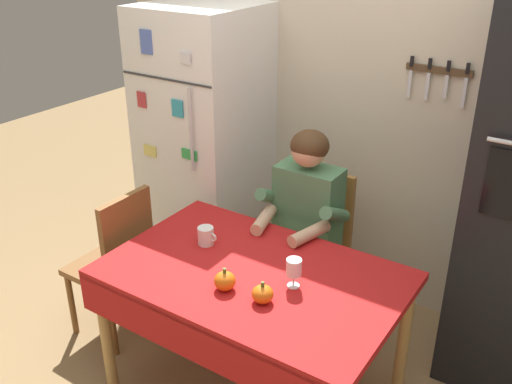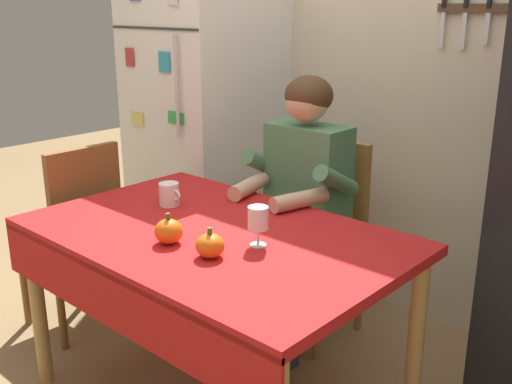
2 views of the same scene
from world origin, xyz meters
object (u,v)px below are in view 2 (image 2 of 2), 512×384
object	(u,v)px
chair_behind_person	(322,229)
dining_table	(210,253)
coffee_mug	(169,194)
wine_glass	(258,219)
refrigerator	(206,122)
pumpkin_large	(169,231)
chair_left_side	(77,231)
pumpkin_medium	(210,246)
seated_person	(298,192)

from	to	relation	value
chair_behind_person	dining_table	bearing A→B (deg)	-85.44
coffee_mug	wine_glass	distance (m)	0.57
refrigerator	pumpkin_large	xyz separation A→B (m)	(0.92, -1.05, -0.12)
chair_left_side	pumpkin_medium	xyz separation A→B (m)	(1.07, -0.14, 0.27)
pumpkin_large	dining_table	bearing A→B (deg)	80.95
coffee_mug	refrigerator	bearing A→B (deg)	127.89
dining_table	chair_left_side	world-z (taller)	chair_left_side
pumpkin_large	chair_left_side	bearing A→B (deg)	169.81
dining_table	refrigerator	bearing A→B (deg)	137.09
chair_left_side	wine_glass	distance (m)	1.17
refrigerator	chair_left_side	distance (m)	0.97
chair_behind_person	chair_left_side	world-z (taller)	same
chair_behind_person	chair_left_side	xyz separation A→B (m)	(-0.84, -0.80, 0.00)
pumpkin_medium	seated_person	bearing A→B (deg)	106.89
coffee_mug	pumpkin_medium	distance (m)	0.57
wine_glass	pumpkin_medium	xyz separation A→B (m)	(-0.05, -0.18, -0.06)
seated_person	coffee_mug	world-z (taller)	seated_person
refrigerator	seated_person	xyz separation A→B (m)	(0.89, -0.28, -0.16)
refrigerator	pumpkin_large	distance (m)	1.40
dining_table	coffee_mug	size ratio (longest dim) A/B	12.71
refrigerator	wine_glass	distance (m)	1.45
dining_table	pumpkin_medium	size ratio (longest dim) A/B	13.63
seated_person	chair_left_side	size ratio (longest dim) A/B	1.34
refrigerator	seated_person	size ratio (longest dim) A/B	1.45
wine_glass	chair_left_side	bearing A→B (deg)	-178.38
wine_glass	pumpkin_large	world-z (taller)	wine_glass
pumpkin_medium	dining_table	bearing A→B (deg)	137.60
chair_left_side	pumpkin_medium	size ratio (longest dim) A/B	9.05
pumpkin_medium	refrigerator	bearing A→B (deg)	137.16
chair_behind_person	pumpkin_large	xyz separation A→B (m)	(0.04, -0.96, 0.27)
refrigerator	seated_person	distance (m)	0.94
chair_behind_person	refrigerator	bearing A→B (deg)	174.17
dining_table	pumpkin_large	xyz separation A→B (m)	(-0.03, -0.17, 0.13)
chair_left_side	pumpkin_large	world-z (taller)	chair_left_side
seated_person	coffee_mug	size ratio (longest dim) A/B	11.30
dining_table	chair_behind_person	size ratio (longest dim) A/B	1.51
dining_table	coffee_mug	distance (m)	0.38
refrigerator	chair_behind_person	world-z (taller)	refrigerator
refrigerator	pumpkin_medium	bearing A→B (deg)	-42.84
chair_left_side	wine_glass	xyz separation A→B (m)	(1.12, 0.03, 0.33)
seated_person	wine_glass	size ratio (longest dim) A/B	8.77
refrigerator	pumpkin_medium	distance (m)	1.53
seated_person	wine_glass	xyz separation A→B (m)	(0.28, -0.58, 0.10)
chair_left_side	pumpkin_large	size ratio (longest dim) A/B	8.46
seated_person	chair_left_side	distance (m)	1.06
dining_table	seated_person	bearing A→B (deg)	95.97
dining_table	wine_glass	distance (m)	0.29
chair_behind_person	wine_glass	distance (m)	0.88
dining_table	chair_behind_person	world-z (taller)	chair_behind_person
chair_left_side	pumpkin_medium	bearing A→B (deg)	-7.66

